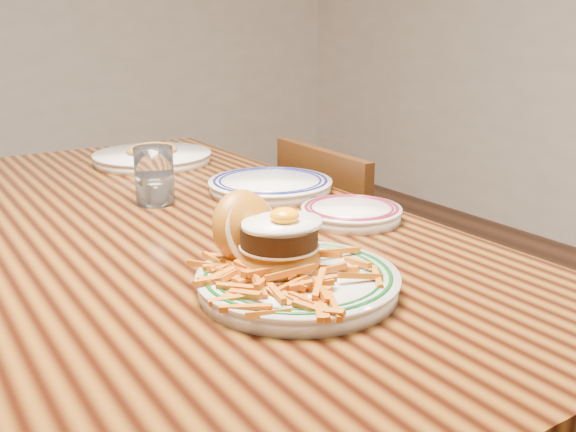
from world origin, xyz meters
TOP-DOWN VIEW (x-y plane):
  - table at (0.00, 0.00)m, footprint 0.85×1.60m
  - chair_right at (0.58, 0.15)m, footprint 0.39×0.39m
  - main_plate at (0.02, -0.40)m, footprint 0.28×0.30m
  - side_plate at (0.30, -0.19)m, footprint 0.19×0.20m
  - rear_plate at (0.28, 0.07)m, footprint 0.27×0.27m
  - water_glass at (0.04, 0.12)m, footprint 0.08×0.08m
  - far_plate at (0.18, 0.50)m, footprint 0.31×0.31m

SIDE VIEW (x-z plane):
  - chair_right at x=0.58m, z-range 0.03..0.84m
  - table at x=0.00m, z-range 0.29..1.04m
  - side_plate at x=0.30m, z-range 0.75..0.78m
  - rear_plate at x=0.28m, z-range 0.75..0.78m
  - far_plate at x=0.18m, z-range 0.74..0.80m
  - main_plate at x=0.02m, z-range 0.72..0.86m
  - water_glass at x=0.04m, z-range 0.74..0.86m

